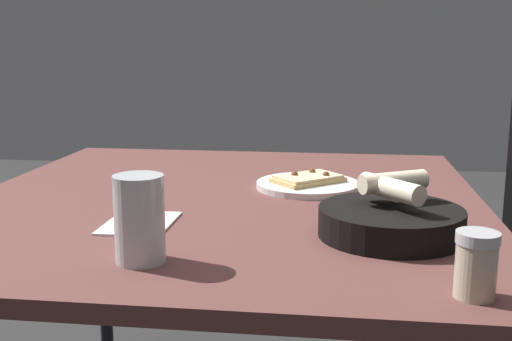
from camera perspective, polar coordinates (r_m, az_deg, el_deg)
The scene contains 6 objects.
dining_table at distance 1.39m, azimuth -2.89°, elevation -4.42°, with size 1.18×1.10×0.71m.
pizza_plate at distance 1.46m, azimuth 4.70°, elevation -1.18°, with size 0.24×0.24×0.04m.
bread_basket at distance 1.12m, azimuth 12.01°, elevation -4.30°, with size 0.25×0.25×0.11m.
beer_glass at distance 0.98m, azimuth -10.40°, elevation -4.79°, with size 0.08×0.08×0.13m.
pepper_shaker at distance 0.88m, azimuth 19.14°, elevation -8.32°, with size 0.06×0.06×0.09m.
napkin at distance 1.19m, azimuth -10.42°, elevation -4.67°, with size 0.16×0.12×0.00m.
Camera 1 is at (1.32, 0.25, 1.04)m, focal length 44.52 mm.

